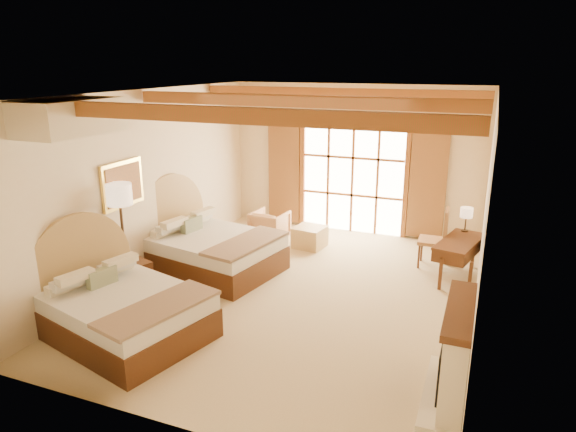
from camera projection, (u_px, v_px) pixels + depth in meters
The scene contains 19 objects.
floor at pixel (296, 292), 8.44m from camera, with size 7.00×7.00×0.00m, color #C8B484.
wall_back at pixel (354, 160), 11.10m from camera, with size 5.50×5.50×0.00m, color beige.
wall_left at pixel (150, 183), 8.95m from camera, with size 7.00×7.00×0.00m, color beige.
wall_right at pixel (485, 217), 7.01m from camera, with size 7.00×7.00×0.00m, color beige.
ceiling at pixel (297, 93), 7.52m from camera, with size 7.00×7.00×0.00m, color #B67C34.
ceiling_beams at pixel (297, 101), 7.55m from camera, with size 5.39×4.60×0.18m, color #98441F, non-canonical shape.
french_doors at pixel (352, 176), 11.14m from camera, with size 3.95×0.08×2.60m.
fireplace at pixel (454, 360), 5.60m from camera, with size 0.46×1.40×1.16m.
painting at pixel (123, 184), 8.22m from camera, with size 0.06×0.95×0.75m.
canopy_valance at pixel (70, 117), 6.66m from camera, with size 0.70×1.40×0.45m, color beige.
bed_near at pixel (116, 307), 7.03m from camera, with size 2.49×2.08×1.39m.
bed_far at pixel (206, 246), 9.26m from camera, with size 2.50×2.05×1.45m.
nightstand at pixel (134, 278), 8.29m from camera, with size 0.46×0.46×0.55m, color #462611.
floor_lamp at pixel (120, 201), 7.89m from camera, with size 0.39×0.39×1.85m.
armchair at pixel (270, 226), 10.81m from camera, with size 0.69×0.71×0.64m, color tan.
ottoman at pixel (310, 237), 10.45m from camera, with size 0.58×0.58×0.42m, color #A98C4C.
desk at pixel (458, 258), 8.89m from camera, with size 0.84×1.39×0.70m.
desk_chair at pixel (433, 249), 9.41m from camera, with size 0.50×0.50×1.11m.
desk_lamp at pixel (467, 213), 9.17m from camera, with size 0.22×0.22×0.44m.
Camera 1 is at (2.71, -7.23, 3.64)m, focal length 32.00 mm.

